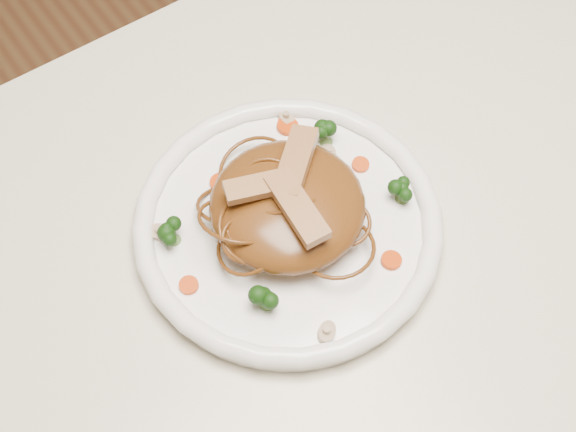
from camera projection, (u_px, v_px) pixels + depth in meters
table at (368, 297)px, 0.87m from camera, size 1.20×0.80×0.75m
plate at (288, 228)px, 0.79m from camera, size 0.36×0.36×0.02m
noodle_mound at (287, 205)px, 0.76m from camera, size 0.15×0.15×0.05m
chicken_a at (296, 162)px, 0.75m from camera, size 0.08×0.07×0.01m
chicken_b at (262, 186)px, 0.73m from camera, size 0.07×0.04×0.01m
chicken_c at (297, 207)px, 0.72m from camera, size 0.03×0.08×0.01m
broccoli_0 at (327, 133)px, 0.82m from camera, size 0.03×0.03×0.03m
broccoli_1 at (172, 231)px, 0.76m from camera, size 0.03×0.03×0.03m
broccoli_2 at (267, 297)px, 0.73m from camera, size 0.03×0.03×0.03m
broccoli_3 at (404, 189)px, 0.78m from camera, size 0.03×0.03×0.03m
carrot_0 at (288, 126)px, 0.84m from camera, size 0.03×0.03×0.00m
carrot_1 at (189, 285)px, 0.75m from camera, size 0.02×0.02×0.00m
carrot_2 at (360, 165)px, 0.82m from camera, size 0.02×0.02×0.00m
carrot_3 at (221, 183)px, 0.80m from camera, size 0.03×0.03×0.00m
carrot_4 at (391, 260)px, 0.76m from camera, size 0.02×0.02×0.00m
mushroom_0 at (327, 332)px, 0.72m from camera, size 0.03×0.03×0.01m
mushroom_1 at (328, 154)px, 0.82m from camera, size 0.03×0.03×0.01m
mushroom_2 at (160, 232)px, 0.77m from camera, size 0.03×0.03×0.01m
mushroom_3 at (286, 118)px, 0.85m from camera, size 0.02×0.02×0.01m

